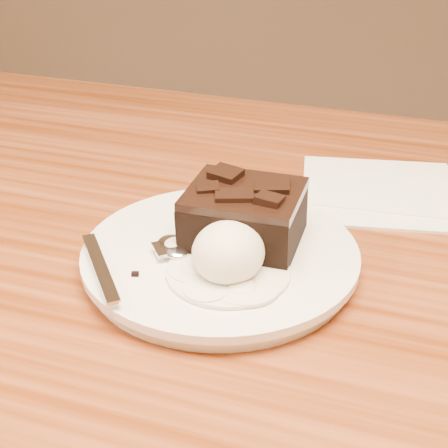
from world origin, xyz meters
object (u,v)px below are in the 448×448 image
(brownie, at_px, (244,219))
(ice_cream_scoop, at_px, (228,252))
(napkin, at_px, (380,190))
(plate, at_px, (220,259))
(spoon, at_px, (174,248))

(brownie, relative_size, ice_cream_scoop, 1.53)
(ice_cream_scoop, height_order, napkin, ice_cream_scoop)
(plate, xyz_separation_m, napkin, (0.12, 0.20, -0.01))
(plate, xyz_separation_m, spoon, (-0.04, -0.02, 0.01))
(plate, bearing_deg, ice_cream_scoop, -61.25)
(ice_cream_scoop, xyz_separation_m, spoon, (-0.06, 0.02, -0.02))
(plate, relative_size, napkin, 1.46)
(brownie, distance_m, spoon, 0.07)
(plate, bearing_deg, brownie, 51.81)
(brownie, height_order, napkin, brownie)
(ice_cream_scoop, bearing_deg, spoon, 163.80)
(spoon, bearing_deg, plate, -12.08)
(ice_cream_scoop, relative_size, napkin, 0.38)
(plate, height_order, napkin, plate)
(napkin, bearing_deg, ice_cream_scoop, -112.45)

